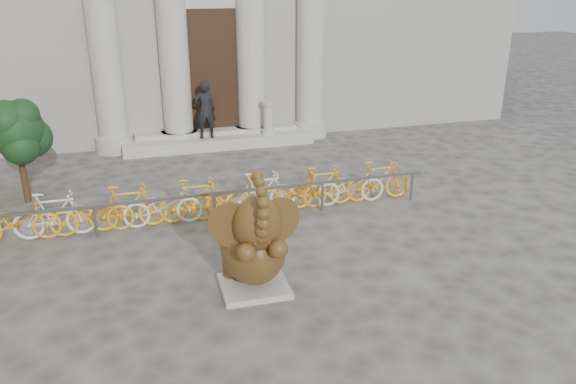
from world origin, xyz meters
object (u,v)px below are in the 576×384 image
object	(u,v)px
elephant_statue	(254,247)
bike_rack	(212,198)
tree	(17,131)
pedestrian	(205,110)

from	to	relation	value
elephant_statue	bike_rack	bearing A→B (deg)	94.27
bike_rack	tree	bearing A→B (deg)	150.68
tree	pedestrian	world-z (taller)	tree
elephant_statue	pedestrian	size ratio (longest dim) A/B	1.28
elephant_statue	pedestrian	world-z (taller)	elephant_statue
pedestrian	tree	bearing A→B (deg)	33.61
elephant_statue	tree	xyz separation A→B (m)	(-4.28, 5.57, 0.92)
elephant_statue	tree	bearing A→B (deg)	128.71
elephant_statue	pedestrian	bearing A→B (deg)	87.53
tree	elephant_statue	bearing A→B (deg)	-52.47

